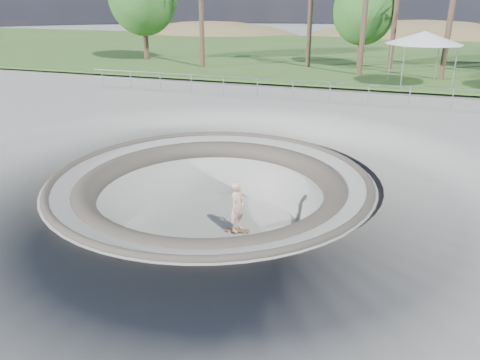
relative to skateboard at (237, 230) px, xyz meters
The scene contains 9 objects.
ground 2.03m from the skateboard, behind, with size 180.00×180.00×0.00m, color #979792.
skate_bowl 0.86m from the skateboard, behind, with size 14.00×14.00×4.10m.
grass_strip 33.94m from the skateboard, 91.43° to the left, with size 180.00×36.00×0.12m.
distant_hills 57.35m from the skateboard, 87.06° to the left, with size 103.20×45.00×28.60m.
safety_railing 12.16m from the skateboard, 94.09° to the left, with size 25.00×0.06×1.03m.
skateboard is the anchor object (origin of this frame).
skater 0.87m from the skateboard, 14.04° to the left, with size 0.62×0.41×1.70m, color #E6AF95.
canopy_white 19.38m from the skateboard, 72.27° to the left, with size 6.03×6.03×3.17m.
bushy_tree_mid 25.94m from the skateboard, 86.59° to the left, with size 4.68×4.26×6.75m.
Camera 1 is at (5.30, -12.95, 5.47)m, focal length 35.00 mm.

